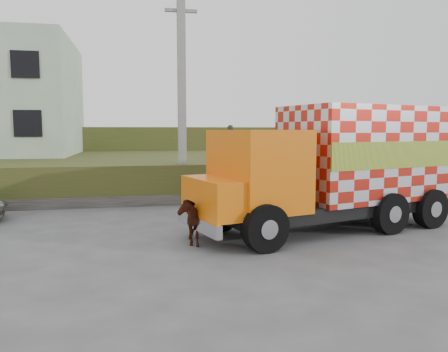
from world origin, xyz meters
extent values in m
plane|color=#474749|center=(0.00, 0.00, 0.00)|extent=(120.00, 120.00, 0.00)
cube|color=#324717|center=(0.00, 10.00, 0.75)|extent=(40.00, 12.00, 1.50)
cube|color=#324717|center=(0.00, 22.00, 1.50)|extent=(40.00, 12.00, 3.00)
cube|color=#595651|center=(-2.00, 4.20, 0.20)|extent=(16.00, 0.50, 0.40)
cube|color=gray|center=(-1.00, 4.60, 4.00)|extent=(0.30, 0.30, 8.00)
cube|color=gray|center=(-1.00, 4.60, 7.20)|extent=(1.20, 0.12, 0.12)
cube|color=black|center=(2.66, -0.76, 0.66)|extent=(7.25, 4.03, 0.36)
cube|color=#DD620B|center=(0.32, -1.42, 1.78)|extent=(2.40, 2.75, 2.03)
cube|color=#DD620B|center=(-0.81, -1.74, 1.17)|extent=(1.56, 2.33, 0.91)
cube|color=silver|center=(3.84, -0.42, 2.13)|extent=(5.16, 3.62, 2.64)
cube|color=yellow|center=(4.17, -1.61, 2.13)|extent=(4.51, 1.31, 0.71)
cube|color=yellow|center=(3.50, 0.77, 2.13)|extent=(4.51, 1.31, 0.71)
cube|color=silver|center=(-1.29, -1.88, 0.56)|extent=(0.78, 2.29, 0.30)
cylinder|color=black|center=(0.15, -2.68, 0.56)|extent=(1.17, 0.65, 1.12)
cylinder|color=black|center=(-0.49, -0.44, 0.56)|extent=(1.17, 0.65, 1.12)
cylinder|color=black|center=(3.96, -1.60, 0.56)|extent=(1.17, 0.65, 1.12)
cylinder|color=black|center=(3.32, 0.65, 0.56)|extent=(1.17, 0.65, 1.12)
cylinder|color=black|center=(5.52, -1.16, 0.56)|extent=(1.17, 0.65, 1.12)
cylinder|color=black|center=(4.88, 1.09, 0.56)|extent=(1.17, 0.65, 1.12)
imported|color=black|center=(-1.46, -1.50, 0.60)|extent=(0.69, 1.44, 1.20)
imported|color=#322E2C|center=(1.44, 7.32, 2.27)|extent=(0.59, 0.42, 1.54)
camera|label=1|loc=(-2.68, -12.09, 2.77)|focal=35.00mm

